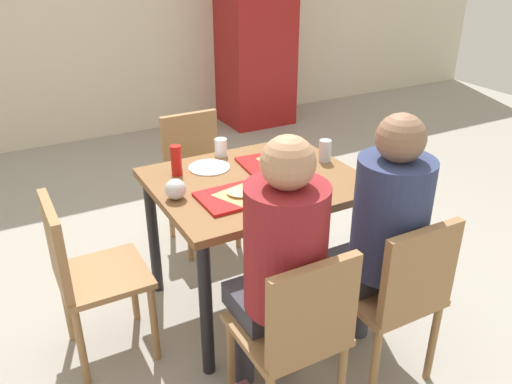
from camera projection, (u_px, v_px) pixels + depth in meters
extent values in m
cube|color=#9E998E|center=(256.00, 301.00, 3.01)|extent=(10.00, 10.00, 0.02)
cube|color=brown|center=(256.00, 182.00, 2.67)|extent=(1.03, 0.86, 0.04)
cylinder|color=black|center=(206.00, 310.00, 2.35)|extent=(0.06, 0.06, 0.73)
cylinder|color=black|center=(366.00, 257.00, 2.75)|extent=(0.06, 0.06, 0.73)
cylinder|color=black|center=(153.00, 236.00, 2.94)|extent=(0.06, 0.06, 0.73)
cylinder|color=black|center=(291.00, 201.00, 3.33)|extent=(0.06, 0.06, 0.73)
cube|color=#9E7247|center=(286.00, 329.00, 2.12)|extent=(0.40, 0.40, 0.03)
cube|color=#9E7247|center=(313.00, 312.00, 1.88)|extent=(0.38, 0.04, 0.40)
cylinder|color=#9E7247|center=(231.00, 360.00, 2.28)|extent=(0.04, 0.04, 0.43)
cylinder|color=#9E7247|center=(297.00, 334.00, 2.43)|extent=(0.04, 0.04, 0.43)
cylinder|color=#9E7247|center=(341.00, 384.00, 2.16)|extent=(0.04, 0.04, 0.43)
cube|color=#9E7247|center=(384.00, 292.00, 2.34)|extent=(0.40, 0.40, 0.03)
cube|color=#9E7247|center=(420.00, 273.00, 2.10)|extent=(0.38, 0.04, 0.40)
cylinder|color=#9E7247|center=(328.00, 322.00, 2.50)|extent=(0.04, 0.04, 0.43)
cylinder|color=#9E7247|center=(383.00, 301.00, 2.65)|extent=(0.04, 0.04, 0.43)
cylinder|color=#9E7247|center=(374.00, 368.00, 2.24)|extent=(0.04, 0.04, 0.43)
cylinder|color=#9E7247|center=(433.00, 342.00, 2.38)|extent=(0.04, 0.04, 0.43)
cube|color=#9E7247|center=(202.00, 183.00, 3.38)|extent=(0.40, 0.40, 0.03)
cube|color=#9E7247|center=(190.00, 143.00, 3.43)|extent=(0.38, 0.04, 0.40)
cylinder|color=#9E7247|center=(238.00, 219.00, 3.42)|extent=(0.04, 0.04, 0.43)
cylinder|color=#9E7247|center=(190.00, 231.00, 3.27)|extent=(0.04, 0.04, 0.43)
cylinder|color=#9E7247|center=(216.00, 198.00, 3.69)|extent=(0.04, 0.04, 0.43)
cylinder|color=#9E7247|center=(171.00, 209.00, 3.54)|extent=(0.04, 0.04, 0.43)
cube|color=#9E7247|center=(103.00, 275.00, 2.46)|extent=(0.40, 0.40, 0.03)
cube|color=#9E7247|center=(56.00, 246.00, 2.28)|extent=(0.04, 0.38, 0.40)
cylinder|color=#9E7247|center=(133.00, 286.00, 2.76)|extent=(0.04, 0.04, 0.43)
cylinder|color=#9E7247|center=(154.00, 323.00, 2.50)|extent=(0.04, 0.04, 0.43)
cylinder|color=#9E7247|center=(67.00, 305.00, 2.62)|extent=(0.04, 0.04, 0.43)
cylinder|color=#9E7247|center=(81.00, 347.00, 2.35)|extent=(0.04, 0.04, 0.43)
cylinder|color=#383842|center=(243.00, 342.00, 2.36)|extent=(0.10, 0.10, 0.46)
cylinder|color=#383842|center=(274.00, 330.00, 2.43)|extent=(0.10, 0.10, 0.46)
cube|color=#383842|center=(270.00, 299.00, 2.19)|extent=(0.32, 0.28, 0.10)
cylinder|color=maroon|center=(286.00, 248.00, 1.97)|extent=(0.32, 0.32, 0.52)
sphere|color=tan|center=(288.00, 163.00, 1.82)|extent=(0.20, 0.20, 0.20)
cylinder|color=#383842|center=(336.00, 307.00, 2.58)|extent=(0.10, 0.10, 0.46)
cylinder|color=#383842|center=(361.00, 297.00, 2.65)|extent=(0.10, 0.10, 0.46)
cube|color=#383842|center=(367.00, 265.00, 2.42)|extent=(0.32, 0.28, 0.10)
cylinder|color=navy|center=(391.00, 217.00, 2.19)|extent=(0.32, 0.32, 0.52)
sphere|color=#8C664C|center=(401.00, 138.00, 2.04)|extent=(0.20, 0.20, 0.20)
cube|color=red|center=(238.00, 196.00, 2.46)|extent=(0.36, 0.26, 0.02)
cube|color=red|center=(274.00, 162.00, 2.84)|extent=(0.38, 0.29, 0.02)
cylinder|color=white|center=(209.00, 167.00, 2.78)|extent=(0.22, 0.22, 0.01)
cylinder|color=white|center=(307.00, 189.00, 2.54)|extent=(0.22, 0.22, 0.01)
pyramid|color=#DBAD60|center=(243.00, 193.00, 2.46)|extent=(0.27, 0.26, 0.01)
ellipsoid|color=#D8C67F|center=(243.00, 192.00, 2.45)|extent=(0.19, 0.18, 0.01)
pyramid|color=tan|center=(279.00, 159.00, 2.84)|extent=(0.28, 0.28, 0.01)
ellipsoid|color=#4C7233|center=(279.00, 157.00, 2.84)|extent=(0.19, 0.20, 0.01)
cylinder|color=white|center=(221.00, 147.00, 2.92)|extent=(0.07, 0.07, 0.10)
cylinder|color=white|center=(299.00, 197.00, 2.37)|extent=(0.07, 0.07, 0.10)
cylinder|color=#B7BCC6|center=(325.00, 151.00, 2.84)|extent=(0.07, 0.07, 0.12)
cylinder|color=red|center=(176.00, 160.00, 2.67)|extent=(0.06, 0.06, 0.16)
sphere|color=silver|center=(176.00, 189.00, 2.44)|extent=(0.10, 0.10, 0.10)
cube|color=maroon|center=(256.00, 34.00, 5.49)|extent=(0.70, 0.60, 1.90)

